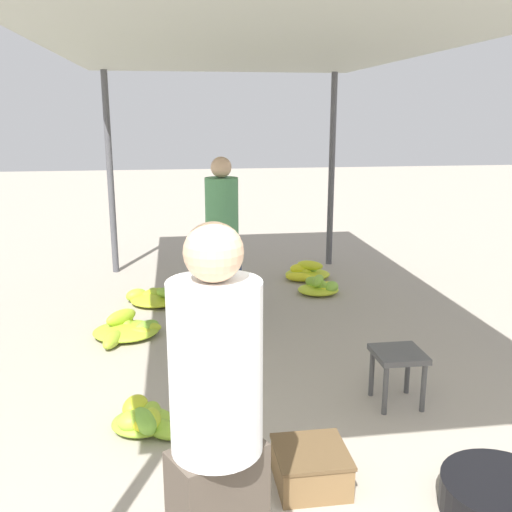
{
  "coord_description": "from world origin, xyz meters",
  "views": [
    {
      "loc": [
        -0.64,
        -1.16,
        2.0
      ],
      "look_at": [
        0.0,
        3.26,
        0.88
      ],
      "focal_mm": 40.0,
      "sensor_mm": 36.0,
      "label": 1
    }
  ],
  "objects_px": {
    "vendor_foreground": "(217,427)",
    "banana_pile_right_1": "(321,287)",
    "banana_pile_left_2": "(128,329)",
    "shopper_walking_mid": "(222,232)",
    "stool": "(398,361)",
    "basin_black": "(502,498)",
    "banana_pile_left_0": "(145,420)",
    "banana_pile_left_1": "(158,298)",
    "banana_pile_right_0": "(306,272)",
    "crate_near": "(311,467)"
  },
  "relations": [
    {
      "from": "vendor_foreground",
      "to": "banana_pile_right_1",
      "type": "xyz_separation_m",
      "value": [
        1.48,
        4.1,
        -0.77
      ]
    },
    {
      "from": "banana_pile_left_2",
      "to": "shopper_walking_mid",
      "type": "bearing_deg",
      "value": 33.21
    },
    {
      "from": "shopper_walking_mid",
      "to": "banana_pile_right_1",
      "type": "bearing_deg",
      "value": 17.47
    },
    {
      "from": "stool",
      "to": "basin_black",
      "type": "height_order",
      "value": "stool"
    },
    {
      "from": "stool",
      "to": "banana_pile_left_0",
      "type": "bearing_deg",
      "value": -175.94
    },
    {
      "from": "banana_pile_left_1",
      "to": "banana_pile_left_2",
      "type": "relative_size",
      "value": 0.85
    },
    {
      "from": "vendor_foreground",
      "to": "banana_pile_left_1",
      "type": "bearing_deg",
      "value": 94.85
    },
    {
      "from": "vendor_foreground",
      "to": "banana_pile_right_1",
      "type": "height_order",
      "value": "vendor_foreground"
    },
    {
      "from": "basin_black",
      "to": "banana_pile_left_1",
      "type": "relative_size",
      "value": 0.9
    },
    {
      "from": "basin_black",
      "to": "banana_pile_right_1",
      "type": "distance_m",
      "value": 3.71
    },
    {
      "from": "vendor_foreground",
      "to": "basin_black",
      "type": "distance_m",
      "value": 1.71
    },
    {
      "from": "banana_pile_left_0",
      "to": "shopper_walking_mid",
      "type": "height_order",
      "value": "shopper_walking_mid"
    },
    {
      "from": "banana_pile_left_0",
      "to": "banana_pile_left_1",
      "type": "height_order",
      "value": "banana_pile_left_1"
    },
    {
      "from": "banana_pile_left_1",
      "to": "banana_pile_left_2",
      "type": "distance_m",
      "value": 0.93
    },
    {
      "from": "shopper_walking_mid",
      "to": "basin_black",
      "type": "bearing_deg",
      "value": -71.25
    },
    {
      "from": "banana_pile_left_2",
      "to": "banana_pile_right_0",
      "type": "bearing_deg",
      "value": 38.0
    },
    {
      "from": "basin_black",
      "to": "vendor_foreground",
      "type": "bearing_deg",
      "value": -165.2
    },
    {
      "from": "banana_pile_right_1",
      "to": "crate_near",
      "type": "xyz_separation_m",
      "value": [
        -0.92,
        -3.34,
        0.03
      ]
    },
    {
      "from": "vendor_foreground",
      "to": "banana_pile_right_0",
      "type": "relative_size",
      "value": 2.73
    },
    {
      "from": "banana_pile_left_0",
      "to": "banana_pile_left_2",
      "type": "relative_size",
      "value": 0.61
    },
    {
      "from": "stool",
      "to": "crate_near",
      "type": "xyz_separation_m",
      "value": [
        -0.81,
        -0.81,
        -0.21
      ]
    },
    {
      "from": "stool",
      "to": "shopper_walking_mid",
      "type": "bearing_deg",
      "value": 115.51
    },
    {
      "from": "banana_pile_left_0",
      "to": "shopper_walking_mid",
      "type": "relative_size",
      "value": 0.31
    },
    {
      "from": "crate_near",
      "to": "banana_pile_left_2",
      "type": "bearing_deg",
      "value": 116.16
    },
    {
      "from": "stool",
      "to": "banana_pile_left_0",
      "type": "height_order",
      "value": "stool"
    },
    {
      "from": "crate_near",
      "to": "shopper_walking_mid",
      "type": "distance_m",
      "value": 3.07
    },
    {
      "from": "banana_pile_left_0",
      "to": "banana_pile_right_1",
      "type": "bearing_deg",
      "value": 55.16
    },
    {
      "from": "banana_pile_left_0",
      "to": "banana_pile_right_1",
      "type": "xyz_separation_m",
      "value": [
        1.85,
        2.66,
        -0.0
      ]
    },
    {
      "from": "banana_pile_left_1",
      "to": "vendor_foreground",
      "type": "bearing_deg",
      "value": -85.15
    },
    {
      "from": "banana_pile_right_0",
      "to": "shopper_walking_mid",
      "type": "bearing_deg",
      "value": -138.44
    },
    {
      "from": "banana_pile_left_1",
      "to": "banana_pile_left_0",
      "type": "bearing_deg",
      "value": -90.55
    },
    {
      "from": "banana_pile_left_0",
      "to": "banana_pile_right_0",
      "type": "distance_m",
      "value": 3.77
    },
    {
      "from": "stool",
      "to": "basin_black",
      "type": "relative_size",
      "value": 0.64
    },
    {
      "from": "banana_pile_left_1",
      "to": "banana_pile_left_2",
      "type": "height_order",
      "value": "banana_pile_left_2"
    },
    {
      "from": "banana_pile_left_2",
      "to": "banana_pile_right_1",
      "type": "relative_size",
      "value": 1.61
    },
    {
      "from": "vendor_foreground",
      "to": "basin_black",
      "type": "xyz_separation_m",
      "value": [
        1.48,
        0.39,
        -0.76
      ]
    },
    {
      "from": "banana_pile_right_0",
      "to": "shopper_walking_mid",
      "type": "xyz_separation_m",
      "value": [
        -1.13,
        -1.0,
        0.74
      ]
    },
    {
      "from": "crate_near",
      "to": "shopper_walking_mid",
      "type": "height_order",
      "value": "shopper_walking_mid"
    },
    {
      "from": "shopper_walking_mid",
      "to": "stool",
      "type": "bearing_deg",
      "value": -64.49
    },
    {
      "from": "stool",
      "to": "banana_pile_left_1",
      "type": "relative_size",
      "value": 0.57
    },
    {
      "from": "stool",
      "to": "crate_near",
      "type": "height_order",
      "value": "stool"
    },
    {
      "from": "banana_pile_right_0",
      "to": "basin_black",
      "type": "bearing_deg",
      "value": -89.86
    },
    {
      "from": "banana_pile_left_0",
      "to": "banana_pile_left_2",
      "type": "bearing_deg",
      "value": 97.91
    },
    {
      "from": "vendor_foreground",
      "to": "banana_pile_left_0",
      "type": "relative_size",
      "value": 3.35
    },
    {
      "from": "banana_pile_left_2",
      "to": "shopper_walking_mid",
      "type": "height_order",
      "value": "shopper_walking_mid"
    },
    {
      "from": "banana_pile_right_0",
      "to": "banana_pile_left_1",
      "type": "bearing_deg",
      "value": -158.25
    },
    {
      "from": "stool",
      "to": "banana_pile_left_2",
      "type": "xyz_separation_m",
      "value": [
        -1.97,
        1.56,
        -0.25
      ]
    },
    {
      "from": "banana_pile_left_0",
      "to": "basin_black",
      "type": "bearing_deg",
      "value": -29.72
    },
    {
      "from": "banana_pile_right_1",
      "to": "shopper_walking_mid",
      "type": "height_order",
      "value": "shopper_walking_mid"
    },
    {
      "from": "vendor_foreground",
      "to": "banana_pile_right_1",
      "type": "bearing_deg",
      "value": 70.1
    }
  ]
}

